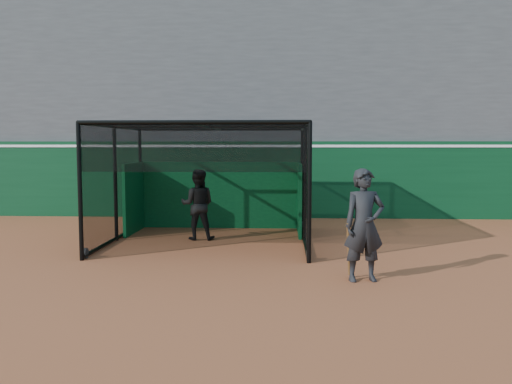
{
  "coord_description": "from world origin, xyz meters",
  "views": [
    {
      "loc": [
        1.32,
        -9.31,
        2.39
      ],
      "look_at": [
        0.72,
        2.0,
        1.4
      ],
      "focal_mm": 38.0,
      "sensor_mm": 36.0,
      "label": 1
    }
  ],
  "objects": [
    {
      "name": "ground",
      "position": [
        0.0,
        0.0,
        0.0
      ],
      "size": [
        120.0,
        120.0,
        0.0
      ],
      "primitive_type": "plane",
      "color": "brown",
      "rests_on": "ground"
    },
    {
      "name": "outfield_wall",
      "position": [
        0.0,
        8.5,
        1.29
      ],
      "size": [
        50.0,
        0.5,
        2.5
      ],
      "color": "#0A381B",
      "rests_on": "ground"
    },
    {
      "name": "grandstand",
      "position": [
        0.0,
        12.27,
        4.48
      ],
      "size": [
        50.0,
        7.85,
        8.95
      ],
      "color": "#4C4C4F",
      "rests_on": "ground"
    },
    {
      "name": "batting_cage",
      "position": [
        -0.53,
        3.88,
        1.42
      ],
      "size": [
        4.78,
        4.76,
        2.84
      ],
      "color": "black",
      "rests_on": "ground"
    },
    {
      "name": "batter",
      "position": [
        -0.87,
        4.14,
        0.89
      ],
      "size": [
        0.88,
        0.7,
        1.77
      ],
      "primitive_type": "imported",
      "rotation": [
        0.0,
        0.0,
        3.17
      ],
      "color": "black",
      "rests_on": "ground"
    },
    {
      "name": "on_deck_player",
      "position": [
        2.71,
        0.14,
        0.99
      ],
      "size": [
        0.8,
        0.6,
        1.98
      ],
      "color": "black",
      "rests_on": "ground"
    }
  ]
}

